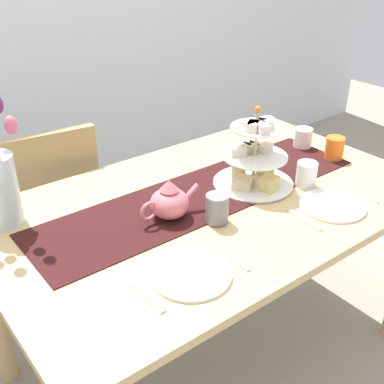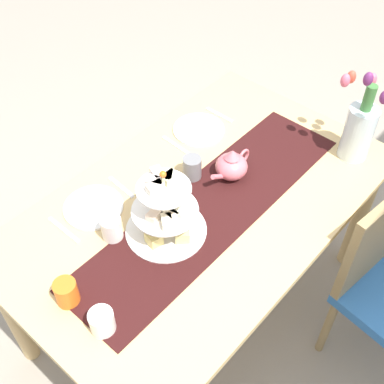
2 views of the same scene
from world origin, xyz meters
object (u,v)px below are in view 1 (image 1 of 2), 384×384
dinner_plate_right (332,205)px  mug_white_text (306,174)px  teapot (169,202)px  fork_right (304,220)px  tiered_cake_stand (254,160)px  chair_left (47,212)px  dinner_plate_left (191,274)px  fork_left (147,296)px  knife_left (230,256)px  mug_grey (217,208)px  mug_orange (335,148)px  cream_jug (303,138)px  dining_table (211,226)px  knife_right (358,193)px

dinner_plate_right → mug_white_text: 0.17m
teapot → fork_right: teapot is taller
teapot → tiered_cake_stand: bearing=-0.0°
chair_left → fork_right: 1.14m
dinner_plate_left → mug_white_text: size_ratio=2.42×
fork_left → mug_white_text: size_ratio=1.58×
knife_left → mug_grey: 0.20m
chair_left → mug_grey: (0.27, -0.82, 0.30)m
chair_left → dinner_plate_right: (0.65, -0.99, 0.26)m
dinner_plate_right → mug_grey: mug_grey is taller
tiered_cake_stand → fork_right: bearing=-98.2°
fork_left → mug_white_text: bearing=11.2°
teapot → mug_orange: teapot is taller
tiered_cake_stand → fork_left: (-0.66, -0.29, -0.10)m
dinner_plate_right → cream_jug: bearing=52.6°
tiered_cake_stand → mug_grey: size_ratio=3.20×
dining_table → mug_grey: bearing=-123.4°
chair_left → mug_white_text: (0.70, -0.83, 0.30)m
dining_table → chair_left: (-0.35, 0.70, -0.15)m
tiered_cake_stand → dinner_plate_left: size_ratio=1.32×
tiered_cake_stand → dinner_plate_right: 0.32m
tiered_cake_stand → cream_jug: tiered_cake_stand is taller
dining_table → tiered_cake_stand: bearing=-0.0°
tiered_cake_stand → mug_white_text: 0.20m
fork_left → knife_left: 0.29m
teapot → dinner_plate_right: teapot is taller
dining_table → dinner_plate_left: 0.44m
dining_table → tiered_cake_stand: tiered_cake_stand is taller
cream_jug → dinner_plate_right: size_ratio=0.37×
knife_right → chair_left: bearing=128.9°
dining_table → dinner_plate_right: 0.43m
fork_left → mug_orange: bearing=12.9°
dinner_plate_left → knife_left: size_ratio=1.35×
chair_left → knife_right: bearing=-51.1°
tiered_cake_stand → knife_left: tiered_cake_stand is taller
knife_left → mug_orange: 0.83m
knife_left → fork_right: size_ratio=1.13×
chair_left → mug_white_text: 1.13m
tiered_cake_stand → teapot: size_ratio=1.28×
dinner_plate_left → fork_right: 0.47m
dinner_plate_left → fork_left: dinner_plate_left is taller
fork_left → dinner_plate_right: 0.76m
dining_table → dinner_plate_right: size_ratio=6.81×
chair_left → teapot: chair_left is taller
fork_right → mug_grey: 0.29m
tiered_cake_stand → dinner_plate_left: tiered_cake_stand is taller
chair_left → cream_jug: 1.17m
tiered_cake_stand → mug_grey: (-0.28, -0.12, -0.05)m
chair_left → tiered_cake_stand: 0.96m
dining_table → cream_jug: size_ratio=18.44×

